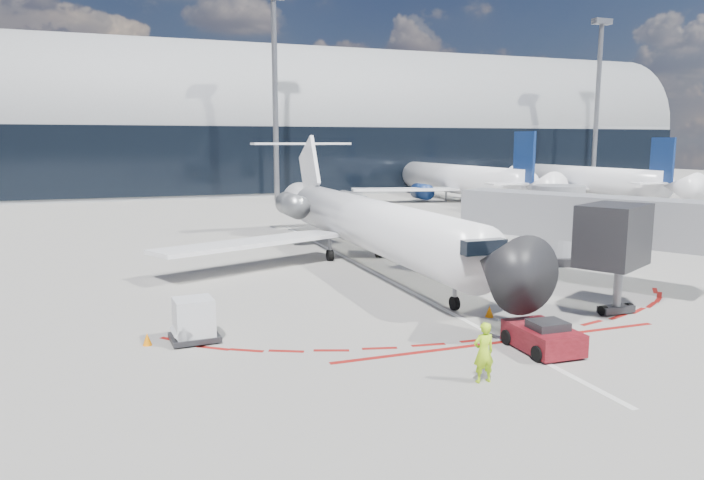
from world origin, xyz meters
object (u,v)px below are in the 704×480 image
object	(u,v)px
regional_jet	(363,221)
uld_container	(194,320)
pushback_tug	(543,337)
ramp_worker	(484,352)

from	to	relation	value
regional_jet	uld_container	size ratio (longest dim) A/B	16.95
regional_jet	pushback_tug	xyz separation A→B (m)	(0.29, -17.58, -2.15)
pushback_tug	regional_jet	bearing A→B (deg)	92.65
regional_jet	ramp_worker	size ratio (longest dim) A/B	16.29
pushback_tug	uld_container	world-z (taller)	uld_container
uld_container	regional_jet	bearing A→B (deg)	42.51
regional_jet	pushback_tug	size ratio (longest dim) A/B	7.03
pushback_tug	uld_container	xyz separation A→B (m)	(-11.77, 5.37, 0.31)
ramp_worker	uld_container	bearing A→B (deg)	-40.44
regional_jet	pushback_tug	world-z (taller)	regional_jet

